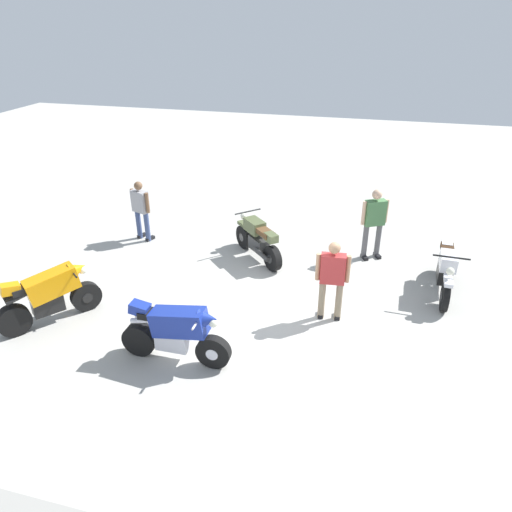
{
  "coord_description": "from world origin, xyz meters",
  "views": [
    {
      "loc": [
        -1.69,
        7.37,
        5.38
      ],
      "look_at": [
        0.54,
        -1.22,
        0.75
      ],
      "focal_mm": 33.19,
      "sensor_mm": 36.0,
      "label": 1
    }
  ],
  "objects_px": {
    "motorcycle_silver_cruiser": "(445,270)",
    "person_in_green_shirt": "(374,219)",
    "person_in_red_shirt": "(332,277)",
    "motorcycle_olive_vintage": "(258,240)",
    "motorcycle_blue_sportbike": "(175,331)",
    "person_in_gray_shirt": "(141,208)",
    "motorcycle_orange_sportbike": "(49,295)"
  },
  "relations": [
    {
      "from": "motorcycle_blue_sportbike",
      "to": "motorcycle_silver_cruiser",
      "type": "relative_size",
      "value": 0.93
    },
    {
      "from": "person_in_gray_shirt",
      "to": "person_in_red_shirt",
      "type": "xyz_separation_m",
      "value": [
        -5.14,
        2.38,
        0.05
      ]
    },
    {
      "from": "motorcycle_olive_vintage",
      "to": "person_in_green_shirt",
      "type": "xyz_separation_m",
      "value": [
        -2.64,
        -0.77,
        0.51
      ]
    },
    {
      "from": "motorcycle_orange_sportbike",
      "to": "person_in_gray_shirt",
      "type": "bearing_deg",
      "value": 37.59
    },
    {
      "from": "motorcycle_blue_sportbike",
      "to": "person_in_green_shirt",
      "type": "xyz_separation_m",
      "value": [
        -3.05,
        -4.75,
        0.4
      ]
    },
    {
      "from": "person_in_red_shirt",
      "to": "person_in_gray_shirt",
      "type": "bearing_deg",
      "value": 60.17
    },
    {
      "from": "person_in_green_shirt",
      "to": "motorcycle_orange_sportbike",
      "type": "bearing_deg",
      "value": -81.94
    },
    {
      "from": "motorcycle_orange_sportbike",
      "to": "person_in_green_shirt",
      "type": "bearing_deg",
      "value": -15.79
    },
    {
      "from": "person_in_green_shirt",
      "to": "motorcycle_blue_sportbike",
      "type": "bearing_deg",
      "value": -60.97
    },
    {
      "from": "person_in_red_shirt",
      "to": "person_in_green_shirt",
      "type": "distance_m",
      "value": 2.93
    },
    {
      "from": "motorcycle_silver_cruiser",
      "to": "person_in_gray_shirt",
      "type": "height_order",
      "value": "person_in_gray_shirt"
    },
    {
      "from": "person_in_red_shirt",
      "to": "motorcycle_olive_vintage",
      "type": "bearing_deg",
      "value": 38.45
    },
    {
      "from": "motorcycle_silver_cruiser",
      "to": "motorcycle_blue_sportbike",
      "type": "bearing_deg",
      "value": -50.19
    },
    {
      "from": "motorcycle_blue_sportbike",
      "to": "motorcycle_silver_cruiser",
      "type": "bearing_deg",
      "value": 37.71
    },
    {
      "from": "motorcycle_blue_sportbike",
      "to": "person_in_gray_shirt",
      "type": "relative_size",
      "value": 1.23
    },
    {
      "from": "motorcycle_silver_cruiser",
      "to": "person_in_green_shirt",
      "type": "distance_m",
      "value": 2.05
    },
    {
      "from": "motorcycle_olive_vintage",
      "to": "motorcycle_silver_cruiser",
      "type": "height_order",
      "value": "motorcycle_silver_cruiser"
    },
    {
      "from": "motorcycle_blue_sportbike",
      "to": "person_in_gray_shirt",
      "type": "bearing_deg",
      "value": 123.21
    },
    {
      "from": "motorcycle_silver_cruiser",
      "to": "person_in_green_shirt",
      "type": "bearing_deg",
      "value": -125.93
    },
    {
      "from": "motorcycle_olive_vintage",
      "to": "person_in_green_shirt",
      "type": "relative_size",
      "value": 0.87
    },
    {
      "from": "person_in_green_shirt",
      "to": "motorcycle_olive_vintage",
      "type": "bearing_deg",
      "value": -102.08
    },
    {
      "from": "person_in_green_shirt",
      "to": "person_in_red_shirt",
      "type": "bearing_deg",
      "value": -41.38
    },
    {
      "from": "motorcycle_olive_vintage",
      "to": "motorcycle_blue_sportbike",
      "type": "relative_size",
      "value": 0.77
    },
    {
      "from": "motorcycle_olive_vintage",
      "to": "person_in_green_shirt",
      "type": "height_order",
      "value": "person_in_green_shirt"
    },
    {
      "from": "motorcycle_silver_cruiser",
      "to": "person_in_red_shirt",
      "type": "xyz_separation_m",
      "value": [
        2.23,
        1.61,
        0.42
      ]
    },
    {
      "from": "motorcycle_silver_cruiser",
      "to": "person_in_gray_shirt",
      "type": "bearing_deg",
      "value": -93.45
    },
    {
      "from": "motorcycle_olive_vintage",
      "to": "person_in_red_shirt",
      "type": "xyz_separation_m",
      "value": [
        -1.97,
        2.08,
        0.45
      ]
    },
    {
      "from": "person_in_green_shirt",
      "to": "person_in_gray_shirt",
      "type": "bearing_deg",
      "value": -113.66
    },
    {
      "from": "person_in_gray_shirt",
      "to": "motorcycle_silver_cruiser",
      "type": "bearing_deg",
      "value": -75.81
    },
    {
      "from": "motorcycle_silver_cruiser",
      "to": "person_in_green_shirt",
      "type": "height_order",
      "value": "person_in_green_shirt"
    },
    {
      "from": "motorcycle_olive_vintage",
      "to": "person_in_red_shirt",
      "type": "height_order",
      "value": "person_in_red_shirt"
    },
    {
      "from": "motorcycle_orange_sportbike",
      "to": "motorcycle_olive_vintage",
      "type": "bearing_deg",
      "value": -4.3
    }
  ]
}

